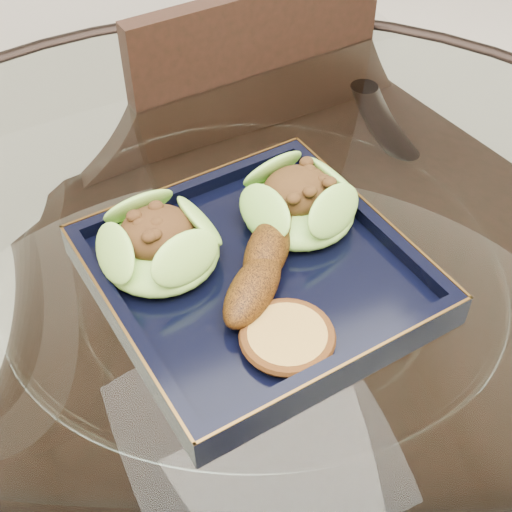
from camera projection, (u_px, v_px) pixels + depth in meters
name	position (u px, v px, depth m)	size (l,w,h in m)	color
dining_table	(255.00, 404.00, 0.76)	(1.13, 1.13, 0.77)	white
dining_chair	(293.00, 263.00, 1.07)	(0.42, 0.42, 0.87)	black
navy_plate	(256.00, 279.00, 0.66)	(0.27, 0.27, 0.02)	black
lettuce_wrap_left	(159.00, 247.00, 0.64)	(0.11, 0.11, 0.04)	#66A42F
lettuce_wrap_right	(299.00, 205.00, 0.68)	(0.11, 0.11, 0.04)	#599F2E
roasted_plantain	(267.00, 250.00, 0.64)	(0.18, 0.04, 0.03)	#562D09
crumb_patty	(287.00, 338.00, 0.59)	(0.07, 0.07, 0.01)	gold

